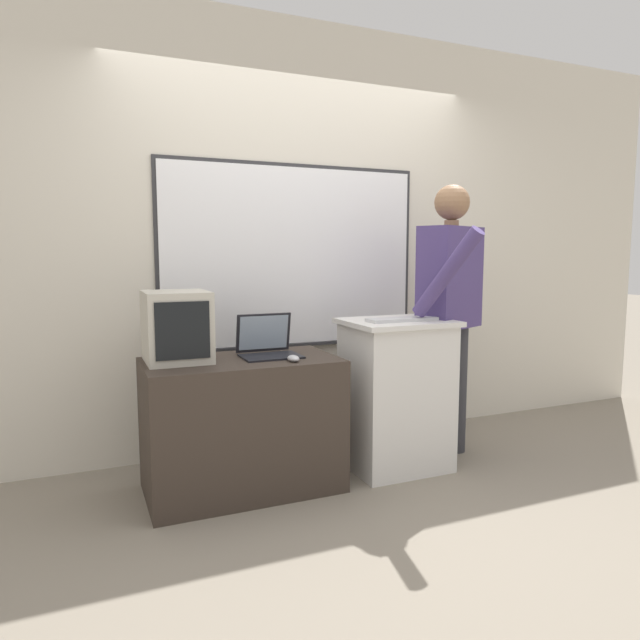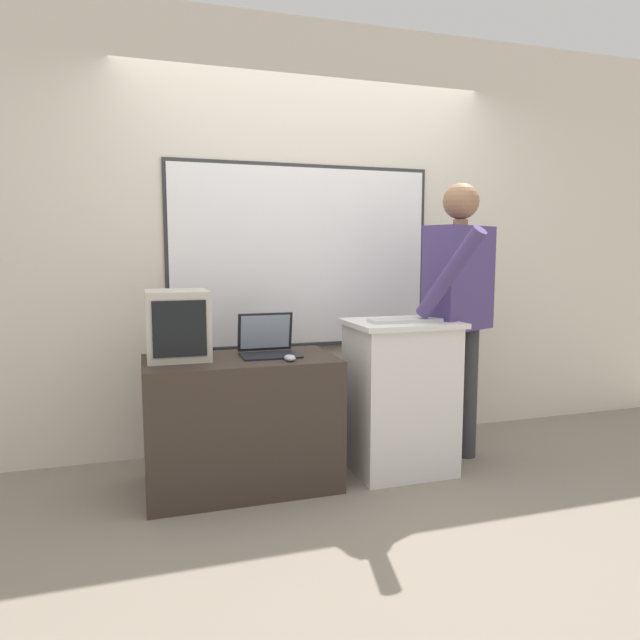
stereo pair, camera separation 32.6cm
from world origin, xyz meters
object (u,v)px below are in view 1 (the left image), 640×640
(lectern_podium, at_px, (396,394))
(wireless_keyboard, at_px, (402,319))
(crt_monitor, at_px, (177,326))
(computer_mouse_by_laptop, at_px, (293,358))
(person_presenter, at_px, (450,300))
(laptop, at_px, (267,343))
(side_desk, at_px, (242,425))

(lectern_podium, xyz_separation_m, wireless_keyboard, (-0.01, -0.07, 0.47))
(crt_monitor, bearing_deg, computer_mouse_by_laptop, -24.32)
(person_presenter, relative_size, crt_monitor, 4.61)
(laptop, distance_m, computer_mouse_by_laptop, 0.26)
(lectern_podium, height_order, crt_monitor, crt_monitor)
(person_presenter, relative_size, laptop, 5.34)
(person_presenter, bearing_deg, laptop, 151.58)
(person_presenter, height_order, crt_monitor, person_presenter)
(laptop, height_order, crt_monitor, crt_monitor)
(side_desk, bearing_deg, crt_monitor, 166.10)
(lectern_podium, height_order, computer_mouse_by_laptop, lectern_podium)
(computer_mouse_by_laptop, height_order, crt_monitor, crt_monitor)
(lectern_podium, bearing_deg, laptop, 172.03)
(person_presenter, relative_size, wireless_keyboard, 4.03)
(lectern_podium, height_order, side_desk, lectern_podium)
(person_presenter, bearing_deg, wireless_keyboard, 168.27)
(person_presenter, distance_m, wireless_keyboard, 0.43)
(wireless_keyboard, distance_m, computer_mouse_by_laptop, 0.74)
(laptop, xyz_separation_m, wireless_keyboard, (0.79, -0.18, 0.12))
(side_desk, xyz_separation_m, computer_mouse_by_laptop, (0.24, -0.18, 0.39))
(computer_mouse_by_laptop, bearing_deg, side_desk, 143.74)
(side_desk, height_order, computer_mouse_by_laptop, computer_mouse_by_laptop)
(lectern_podium, distance_m, person_presenter, 0.70)
(lectern_podium, height_order, person_presenter, person_presenter)
(crt_monitor, bearing_deg, lectern_podium, -5.60)
(wireless_keyboard, height_order, crt_monitor, crt_monitor)
(side_desk, xyz_separation_m, wireless_keyboard, (0.96, -0.11, 0.56))
(computer_mouse_by_laptop, bearing_deg, wireless_keyboard, 5.29)
(side_desk, bearing_deg, wireless_keyboard, -6.57)
(laptop, bearing_deg, person_presenter, -4.05)
(lectern_podium, xyz_separation_m, side_desk, (-0.97, 0.05, -0.09))
(wireless_keyboard, bearing_deg, crt_monitor, 171.52)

